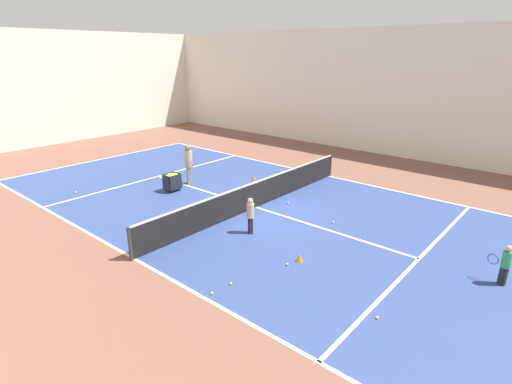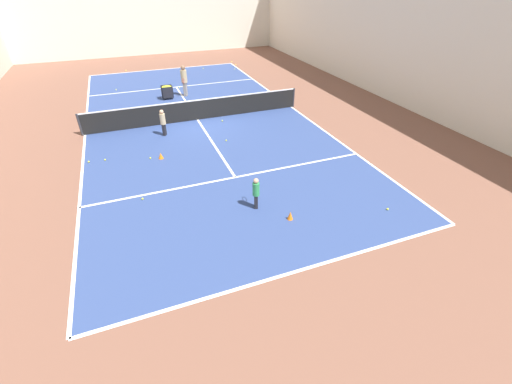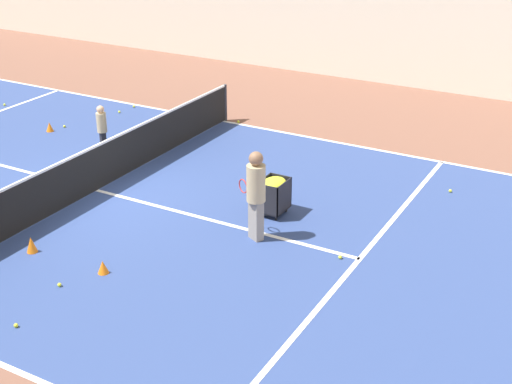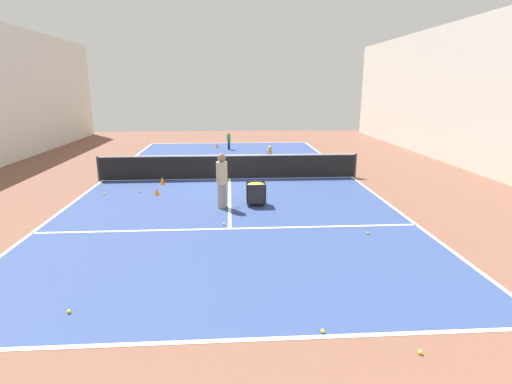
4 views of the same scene
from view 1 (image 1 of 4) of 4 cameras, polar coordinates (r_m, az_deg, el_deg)
The scene contains 35 objects.
ground_plane at distance 15.22m, azimuth -0.00°, elevation -2.21°, with size 38.03×38.03×0.00m, color brown.
court_playing_area at distance 15.22m, azimuth -0.00°, elevation -2.20°, with size 10.65×22.41×0.00m.
line_baseline_far at distance 23.75m, azimuth -21.02°, elevation 4.44°, with size 10.65×0.10×0.00m, color white.
line_sideline_left at distance 12.07m, azimuth -16.94°, elevation -9.15°, with size 0.10×22.41×0.00m, color white.
line_sideline_right at distance 19.35m, azimuth 10.35°, elevation 2.24°, with size 0.10×22.41×0.00m, color white.
line_service_near at distance 12.49m, azimuth 22.25°, elevation -8.82°, with size 10.65×0.10×0.00m, color white.
line_service_far at distance 19.58m, azimuth -13.81°, elevation 2.20°, with size 10.65×0.10×0.00m, color white.
line_centre_service at distance 15.22m, azimuth -0.00°, elevation -2.19°, with size 0.10×12.33×0.00m, color white.
hall_enclosure_right at distance 23.90m, azimuth 18.31°, elevation 13.28°, with size 0.15×34.33×6.91m.
hall_enclosure_far at distance 28.51m, azimuth -27.79°, elevation 12.91°, with size 22.27×0.15×6.91m.
tennis_net at distance 15.04m, azimuth -0.00°, elevation -0.31°, with size 10.95×0.10×1.04m.
player_near_baseline at distance 11.90m, azimuth 32.05°, elevation -8.50°, with size 0.27×0.57×1.10m.
coach_at_net at distance 17.88m, azimuth -9.63°, elevation 4.26°, with size 0.48×0.72×1.79m.
child_midcourt at distance 12.85m, azimuth -0.81°, elevation -3.05°, with size 0.34×0.34×1.22m.
ball_cart at distance 17.21m, azimuth -11.92°, elevation 1.86°, with size 0.63×0.49×0.78m.
training_cone_1 at distance 18.56m, azimuth -0.33°, elevation 2.21°, with size 0.20×0.20×0.24m, color orange.
training_cone_2 at distance 11.46m, azimuth 6.25°, elevation -9.26°, with size 0.20×0.20×0.25m, color orange.
training_cone_3 at distance 17.62m, azimuth 3.83°, elevation 1.32°, with size 0.20×0.20×0.31m, color orange.
tennis_ball_0 at distance 18.39m, azimuth -24.32°, elevation -0.02°, with size 0.07×0.07×0.07m, color yellow.
tennis_ball_1 at distance 18.89m, azimuth 1.91°, elevation 2.23°, with size 0.07×0.07×0.07m, color yellow.
tennis_ball_2 at distance 24.86m, azimuth -8.62°, elevation 6.22°, with size 0.07×0.07×0.07m, color yellow.
tennis_ball_4 at distance 23.02m, azimuth -24.10°, elevation 3.67°, with size 0.07×0.07×0.07m, color yellow.
tennis_ball_5 at distance 14.09m, azimuth 10.97°, elevation -4.26°, with size 0.07×0.07×0.07m, color yellow.
tennis_ball_6 at distance 26.97m, azimuth -11.11°, elevation 7.10°, with size 0.07×0.07×0.07m, color yellow.
tennis_ball_7 at distance 15.63m, azimuth 4.57°, elevation -1.54°, with size 0.07×0.07×0.07m, color yellow.
tennis_ball_8 at distance 24.36m, azimuth -14.20°, elevation 5.57°, with size 0.07×0.07×0.07m, color yellow.
tennis_ball_9 at distance 9.65m, azimuth 16.92°, elevation -16.78°, with size 0.07×0.07×0.07m, color yellow.
tennis_ball_10 at distance 19.42m, azimuth -12.89°, elevation 2.22°, with size 0.07×0.07×0.07m, color yellow.
tennis_ball_11 at distance 12.35m, azimuth -18.37°, elevation -8.47°, with size 0.07×0.07×0.07m, color yellow.
tennis_ball_12 at distance 10.42m, azimuth -3.61°, elevation -12.93°, with size 0.07×0.07×0.07m, color yellow.
tennis_ball_13 at distance 26.21m, azimuth -9.71°, elevation 6.84°, with size 0.07×0.07×0.07m, color yellow.
tennis_ball_14 at distance 19.94m, azimuth 3.56°, elevation 3.13°, with size 0.07×0.07×0.07m, color yellow.
tennis_ball_15 at distance 10.10m, azimuth -6.31°, elevation -14.17°, with size 0.07×0.07×0.07m, color yellow.
tennis_ball_16 at distance 11.27m, azimuth 4.47°, elevation -10.26°, with size 0.07×0.07×0.07m, color yellow.
tennis_ball_17 at distance 23.07m, azimuth -27.68°, elevation 3.17°, with size 0.07×0.07×0.07m, color yellow.
Camera 1 is at (-10.73, -9.23, 5.60)m, focal length 28.00 mm.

